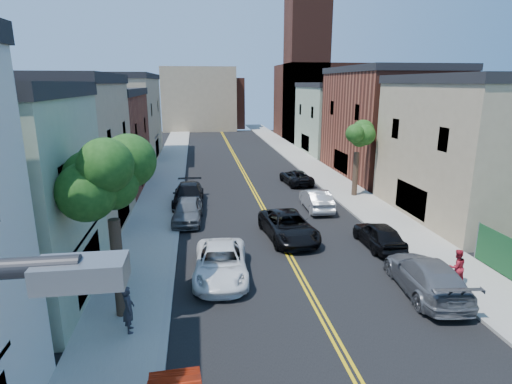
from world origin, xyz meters
name	(u,v)px	position (x,y,z in m)	size (l,w,h in m)	color
sidewalk_left	(166,176)	(-7.90, 40.00, 0.07)	(3.20, 100.00, 0.15)	gray
sidewalk_right	(319,171)	(7.90, 40.00, 0.07)	(3.20, 100.00, 0.15)	gray
curb_left	(184,175)	(-6.15, 40.00, 0.07)	(0.30, 100.00, 0.15)	gray
curb_right	(303,171)	(6.15, 40.00, 0.07)	(0.30, 100.00, 0.15)	gray
bldg_left_tan_near	(43,160)	(-14.00, 25.00, 4.50)	(9.00, 10.00, 9.00)	#998466
bldg_left_brick	(88,143)	(-14.00, 36.00, 4.00)	(9.00, 12.00, 8.00)	brown
bldg_left_tan_far	(117,120)	(-14.00, 50.00, 4.75)	(9.00, 16.00, 9.50)	#998466
bldg_right_tan	(477,152)	(14.00, 24.00, 4.50)	(9.00, 12.00, 9.00)	#998466
bldg_right_brick	(386,125)	(14.00, 38.00, 5.00)	(9.00, 14.00, 10.00)	brown
bldg_right_palegrn	(339,120)	(14.00, 52.00, 4.25)	(9.00, 12.00, 8.50)	gray
church	(323,94)	(16.33, 67.07, 7.24)	(16.20, 14.20, 22.60)	#4C2319
backdrop_left	(199,99)	(-4.00, 82.00, 6.00)	(14.00, 8.00, 12.00)	#998466
backdrop_center	(219,103)	(0.00, 86.00, 5.00)	(10.00, 8.00, 10.00)	brown
tree_left_mid	(108,154)	(-7.88, 14.01, 6.58)	(5.20, 5.20, 9.29)	#332619
tree_right_far	(359,126)	(7.92, 30.01, 5.76)	(4.40, 4.40, 8.03)	#332619
white_pickup	(221,263)	(-3.80, 16.97, 0.75)	(2.48, 5.38, 1.49)	white
grey_car_left	(188,210)	(-5.50, 25.48, 0.80)	(1.89, 4.70, 1.60)	#54575B
black_car_left	(188,195)	(-5.50, 29.56, 0.80)	(2.24, 5.51, 1.60)	black
grey_car_right	(426,276)	(5.09, 14.18, 0.80)	(2.25, 5.54, 1.61)	#56585D
black_car_right	(379,235)	(5.29, 19.50, 0.73)	(1.73, 4.30, 1.46)	black
silver_car_right	(316,200)	(3.80, 26.98, 0.76)	(1.61, 4.62, 1.52)	#A3A5AB
dark_car_right_far	(296,177)	(4.20, 35.01, 0.65)	(2.15, 4.65, 1.29)	black
black_suv_lane	(288,226)	(0.50, 21.52, 0.78)	(2.59, 5.62, 1.56)	black
pedestrian_left	(128,309)	(-7.42, 12.76, 1.05)	(0.66, 0.43, 1.81)	#26262E
pedestrian_right	(457,267)	(6.70, 14.45, 0.99)	(0.82, 0.64, 1.69)	#A51927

